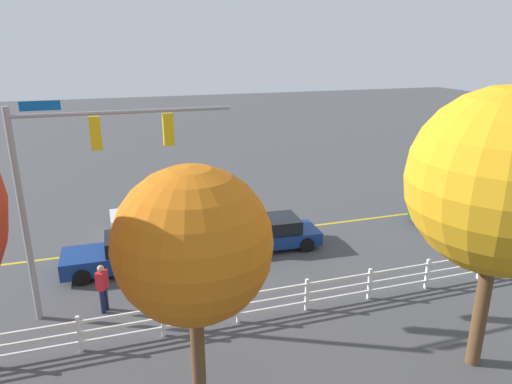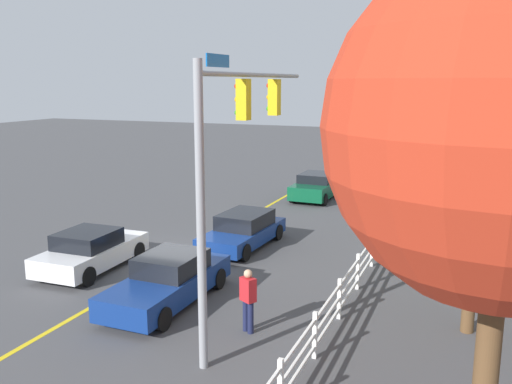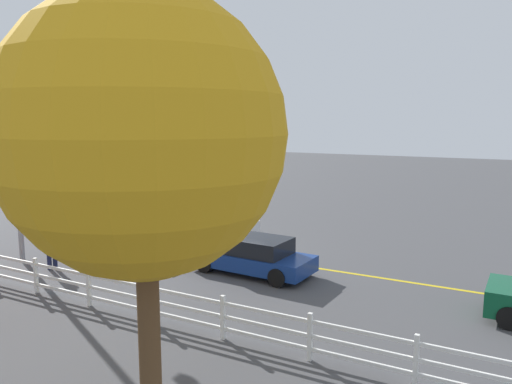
% 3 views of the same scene
% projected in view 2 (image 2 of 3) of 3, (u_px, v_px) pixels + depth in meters
% --- Properties ---
extents(ground_plane, '(120.00, 120.00, 0.00)m').
position_uv_depth(ground_plane, '(177.00, 258.00, 20.23)').
color(ground_plane, '#444447').
extents(lane_center_stripe, '(28.00, 0.16, 0.01)m').
position_uv_depth(lane_center_stripe, '(224.00, 231.00, 23.86)').
color(lane_center_stripe, gold).
rests_on(lane_center_stripe, ground_plane).
extents(signal_assembly, '(6.60, 0.38, 6.95)m').
position_uv_depth(signal_assembly, '(234.00, 145.00, 13.15)').
color(signal_assembly, gray).
rests_on(signal_assembly, ground_plane).
extents(car_0, '(4.29, 2.08, 1.39)m').
position_uv_depth(car_0, '(91.00, 250.00, 18.93)').
color(car_0, silver).
rests_on(car_0, ground_plane).
extents(car_1, '(4.78, 1.92, 1.43)m').
position_uv_depth(car_1, '(168.00, 280.00, 16.05)').
color(car_1, navy).
rests_on(car_1, ground_plane).
extents(car_2, '(4.54, 2.10, 1.34)m').
position_uv_depth(car_2, '(243.00, 230.00, 21.54)').
color(car_2, navy).
rests_on(car_2, ground_plane).
extents(car_3, '(4.03, 2.06, 1.42)m').
position_uv_depth(car_3, '(316.00, 186.00, 30.28)').
color(car_3, '#0C4C2D').
rests_on(car_3, ground_plane).
extents(pedestrian, '(0.42, 0.48, 1.69)m').
position_uv_depth(pedestrian, '(248.00, 298.00, 14.10)').
color(pedestrian, '#191E3F').
rests_on(pedestrian, ground_plane).
extents(white_rail_fence, '(26.10, 0.10, 1.15)m').
position_uv_depth(white_rail_fence, '(378.00, 241.00, 20.31)').
color(white_rail_fence, white).
rests_on(white_rail_fence, ground_plane).
extents(tree_0, '(3.49, 3.49, 6.14)m').
position_uv_depth(tree_0, '(480.00, 165.00, 13.44)').
color(tree_0, brown).
rests_on(tree_0, ground_plane).
extents(tree_1, '(4.69, 4.69, 7.63)m').
position_uv_depth(tree_1, '(502.00, 112.00, 19.92)').
color(tree_1, brown).
rests_on(tree_1, ground_plane).
extents(tree_2, '(5.20, 5.20, 8.33)m').
position_uv_depth(tree_2, '(508.00, 129.00, 7.64)').
color(tree_2, brown).
rests_on(tree_2, ground_plane).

